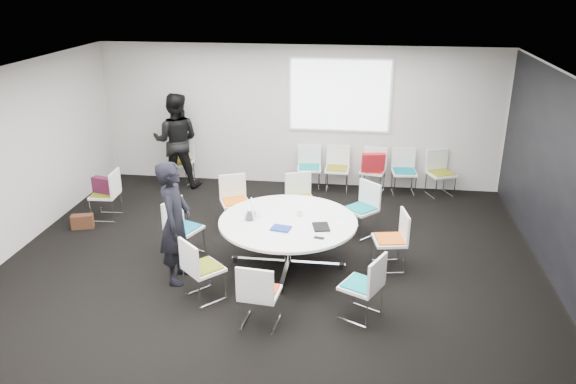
# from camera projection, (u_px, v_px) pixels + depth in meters

# --- Properties ---
(room_shell) EXTENTS (8.08, 7.08, 2.88)m
(room_shell) POSITION_uv_depth(u_px,v_px,m) (277.00, 175.00, 7.91)
(room_shell) COLOR black
(room_shell) RESTS_ON ground
(conference_table) EXTENTS (2.00, 2.00, 0.73)m
(conference_table) POSITION_uv_depth(u_px,v_px,m) (288.00, 234.00, 8.19)
(conference_table) COLOR silver
(conference_table) RESTS_ON ground
(projection_screen) EXTENTS (1.90, 0.03, 1.35)m
(projection_screen) POSITION_uv_depth(u_px,v_px,m) (340.00, 96.00, 10.85)
(projection_screen) COLOR white
(projection_screen) RESTS_ON room_shell
(chair_ring_a) EXTENTS (0.53, 0.54, 0.88)m
(chair_ring_a) POSITION_uv_depth(u_px,v_px,m) (389.00, 251.00, 8.20)
(chair_ring_a) COLOR silver
(chair_ring_a) RESTS_ON ground
(chair_ring_b) EXTENTS (0.64, 0.64, 0.88)m
(chair_ring_b) POSITION_uv_depth(u_px,v_px,m) (361.00, 219.00, 9.27)
(chair_ring_b) COLOR silver
(chair_ring_b) RESTS_ON ground
(chair_ring_c) EXTENTS (0.60, 0.59, 0.88)m
(chair_ring_c) POSITION_uv_depth(u_px,v_px,m) (301.00, 209.00, 9.64)
(chair_ring_c) COLOR silver
(chair_ring_c) RESTS_ON ground
(chair_ring_d) EXTENTS (0.60, 0.60, 0.88)m
(chair_ring_d) POSITION_uv_depth(u_px,v_px,m) (236.00, 211.00, 9.56)
(chair_ring_d) COLOR silver
(chair_ring_d) RESTS_ON ground
(chair_ring_e) EXTENTS (0.59, 0.59, 0.88)m
(chair_ring_e) POSITION_uv_depth(u_px,v_px,m) (184.00, 239.00, 8.57)
(chair_ring_e) COLOR silver
(chair_ring_e) RESTS_ON ground
(chair_ring_f) EXTENTS (0.64, 0.64, 0.88)m
(chair_ring_f) POSITION_uv_depth(u_px,v_px,m) (204.00, 280.00, 7.42)
(chair_ring_f) COLOR silver
(chair_ring_f) RESTS_ON ground
(chair_ring_g) EXTENTS (0.50, 0.49, 0.88)m
(chair_ring_g) POSITION_uv_depth(u_px,v_px,m) (260.00, 305.00, 6.85)
(chair_ring_g) COLOR silver
(chair_ring_g) RESTS_ON ground
(chair_ring_h) EXTENTS (0.61, 0.61, 0.88)m
(chair_ring_h) POSITION_uv_depth(u_px,v_px,m) (361.00, 298.00, 7.01)
(chair_ring_h) COLOR silver
(chair_ring_h) RESTS_ON ground
(chair_back_a) EXTENTS (0.50, 0.49, 0.88)m
(chair_back_a) POSITION_uv_depth(u_px,v_px,m) (309.00, 176.00, 11.22)
(chair_back_a) COLOR silver
(chair_back_a) RESTS_ON ground
(chair_back_b) EXTENTS (0.47, 0.46, 0.88)m
(chair_back_b) POSITION_uv_depth(u_px,v_px,m) (337.00, 177.00, 11.15)
(chair_back_b) COLOR silver
(chair_back_b) RESTS_ON ground
(chair_back_c) EXTENTS (0.55, 0.54, 0.88)m
(chair_back_c) POSITION_uv_depth(u_px,v_px,m) (372.00, 179.00, 11.06)
(chair_back_c) COLOR silver
(chair_back_c) RESTS_ON ground
(chair_back_d) EXTENTS (0.50, 0.49, 0.88)m
(chair_back_d) POSITION_uv_depth(u_px,v_px,m) (404.00, 180.00, 10.99)
(chair_back_d) COLOR silver
(chair_back_d) RESTS_ON ground
(chair_back_e) EXTENTS (0.60, 0.59, 0.88)m
(chair_back_e) POSITION_uv_depth(u_px,v_px,m) (440.00, 182.00, 10.90)
(chair_back_e) COLOR silver
(chair_back_e) RESTS_ON ground
(chair_spare_left) EXTENTS (0.47, 0.49, 0.88)m
(chair_spare_left) POSITION_uv_depth(u_px,v_px,m) (107.00, 204.00, 9.87)
(chair_spare_left) COLOR silver
(chair_spare_left) RESTS_ON ground
(chair_person_back) EXTENTS (0.51, 0.50, 0.88)m
(chair_person_back) POSITION_uv_depth(u_px,v_px,m) (181.00, 170.00, 11.55)
(chair_person_back) COLOR silver
(chair_person_back) RESTS_ON ground
(person_main) EXTENTS (0.46, 0.67, 1.76)m
(person_main) POSITION_uv_depth(u_px,v_px,m) (175.00, 223.00, 7.67)
(person_main) COLOR black
(person_main) RESTS_ON ground
(person_back) EXTENTS (1.00, 0.82, 1.91)m
(person_back) POSITION_uv_depth(u_px,v_px,m) (176.00, 141.00, 11.15)
(person_back) COLOR black
(person_back) RESTS_ON ground
(laptop) EXTENTS (0.23, 0.34, 0.03)m
(laptop) POSITION_uv_depth(u_px,v_px,m) (253.00, 216.00, 8.21)
(laptop) COLOR #333338
(laptop) RESTS_ON conference_table
(laptop_lid) EXTENTS (0.10, 0.29, 0.22)m
(laptop_lid) POSITION_uv_depth(u_px,v_px,m) (253.00, 208.00, 8.19)
(laptop_lid) COLOR silver
(laptop_lid) RESTS_ON conference_table
(notebook_black) EXTENTS (0.28, 0.34, 0.02)m
(notebook_black) POSITION_uv_depth(u_px,v_px,m) (321.00, 227.00, 7.87)
(notebook_black) COLOR black
(notebook_black) RESTS_ON conference_table
(tablet_folio) EXTENTS (0.29, 0.24, 0.03)m
(tablet_folio) POSITION_uv_depth(u_px,v_px,m) (281.00, 228.00, 7.82)
(tablet_folio) COLOR navy
(tablet_folio) RESTS_ON conference_table
(papers_right) EXTENTS (0.36, 0.36, 0.00)m
(papers_right) POSITION_uv_depth(u_px,v_px,m) (329.00, 216.00, 8.23)
(papers_right) COLOR white
(papers_right) RESTS_ON conference_table
(papers_front) EXTENTS (0.33, 0.25, 0.00)m
(papers_front) POSITION_uv_depth(u_px,v_px,m) (342.00, 223.00, 8.01)
(papers_front) COLOR white
(papers_front) RESTS_ON conference_table
(cup) EXTENTS (0.08, 0.08, 0.09)m
(cup) POSITION_uv_depth(u_px,v_px,m) (299.00, 213.00, 8.24)
(cup) COLOR white
(cup) RESTS_ON conference_table
(phone) EXTENTS (0.15, 0.10, 0.01)m
(phone) POSITION_uv_depth(u_px,v_px,m) (319.00, 238.00, 7.56)
(phone) COLOR black
(phone) RESTS_ON conference_table
(maroon_bag) EXTENTS (0.42, 0.24, 0.28)m
(maroon_bag) POSITION_uv_depth(u_px,v_px,m) (104.00, 185.00, 9.75)
(maroon_bag) COLOR #46122A
(maroon_bag) RESTS_ON chair_spare_left
(brown_bag) EXTENTS (0.39, 0.26, 0.24)m
(brown_bag) POSITION_uv_depth(u_px,v_px,m) (82.00, 221.00, 9.54)
(brown_bag) COLOR #452516
(brown_bag) RESTS_ON ground
(red_jacket) EXTENTS (0.46, 0.22, 0.36)m
(red_jacket) POSITION_uv_depth(u_px,v_px,m) (373.00, 162.00, 10.70)
(red_jacket) COLOR #AA141D
(red_jacket) RESTS_ON chair_back_c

